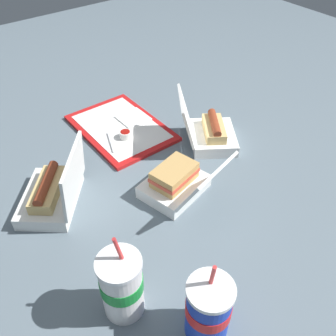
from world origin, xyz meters
TOP-DOWN VIEW (x-y plane):
  - ground_plane at (0.00, 0.00)m, footprint 3.20×3.20m
  - food_tray at (0.35, -0.02)m, footprint 0.37×0.26m
  - ketchup_cup at (0.28, 0.00)m, footprint 0.04×0.04m
  - napkin_stack at (0.36, -0.08)m, footprint 0.10×0.10m
  - plastic_fork at (0.29, 0.05)m, footprint 0.11×0.05m
  - clamshell_hotdog_left at (0.15, 0.32)m, footprint 0.26×0.26m
  - clamshell_sandwich_front at (-0.02, 0.02)m, footprint 0.25×0.23m
  - clamshell_hotdog_right at (0.10, -0.22)m, footprint 0.25×0.26m
  - soda_cup_right at (-0.23, 0.33)m, footprint 0.09×0.09m
  - soda_cup_back at (-0.38, 0.22)m, footprint 0.09×0.09m

SIDE VIEW (x-z plane):
  - ground_plane at x=0.00m, z-range 0.00..0.00m
  - food_tray at x=0.35m, z-range 0.00..0.01m
  - napkin_stack at x=0.36m, z-range 0.01..0.02m
  - plastic_fork at x=0.29m, z-range 0.01..0.02m
  - ketchup_cup at x=0.28m, z-range 0.01..0.04m
  - clamshell_hotdog_right at x=0.10m, z-range -0.05..0.13m
  - clamshell_hotdog_left at x=0.15m, z-range -0.05..0.13m
  - clamshell_sandwich_front at x=-0.02m, z-range -0.04..0.13m
  - soda_cup_back at x=-0.38m, z-range -0.03..0.19m
  - soda_cup_right at x=-0.23m, z-range -0.03..0.20m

